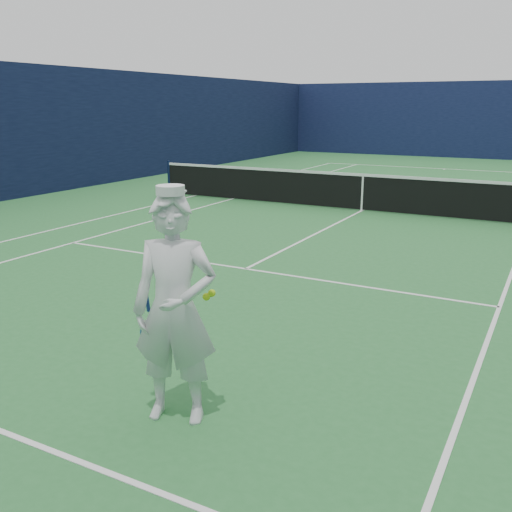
{
  "coord_description": "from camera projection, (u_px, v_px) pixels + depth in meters",
  "views": [
    {
      "loc": [
        4.68,
        -14.73,
        2.77
      ],
      "look_at": [
        1.83,
        -9.43,
        1.18
      ],
      "focal_mm": 40.0,
      "sensor_mm": 36.0,
      "label": 1
    }
  ],
  "objects": [
    {
      "name": "court_markings",
      "position": [
        361.0,
        211.0,
        15.39
      ],
      "size": [
        11.03,
        23.83,
        0.01
      ],
      "color": "white",
      "rests_on": "ground"
    },
    {
      "name": "windscreen_fence",
      "position": [
        365.0,
        136.0,
        14.88
      ],
      "size": [
        20.12,
        36.12,
        4.0
      ],
      "color": "#10173C",
      "rests_on": "ground"
    },
    {
      "name": "ground",
      "position": [
        361.0,
        211.0,
        15.39
      ],
      "size": [
        80.0,
        80.0,
        0.0
      ],
      "primitive_type": "plane",
      "color": "#2A7035",
      "rests_on": "ground"
    },
    {
      "name": "tennis_net",
      "position": [
        362.0,
        191.0,
        15.25
      ],
      "size": [
        12.88,
        0.09,
        1.07
      ],
      "color": "#141E4C",
      "rests_on": "ground"
    },
    {
      "name": "tennis_player",
      "position": [
        175.0,
        310.0,
        4.98
      ],
      "size": [
        0.92,
        0.72,
        2.13
      ],
      "rotation": [
        0.0,
        0.0,
        0.34
      ],
      "color": "white",
      "rests_on": "ground"
    }
  ]
}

